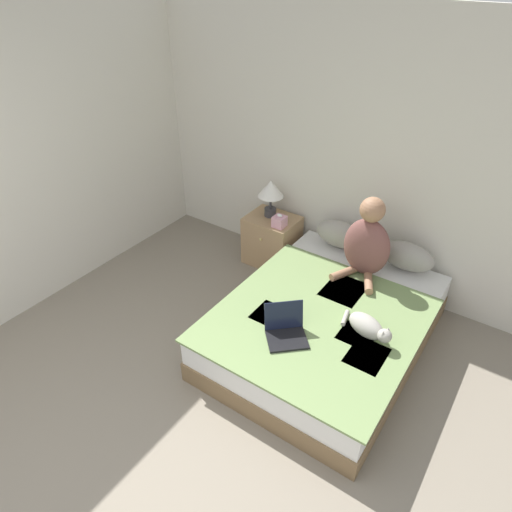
{
  "coord_description": "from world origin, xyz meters",
  "views": [
    {
      "loc": [
        1.62,
        -0.33,
        2.85
      ],
      "look_at": [
        -0.12,
        2.19,
        0.78
      ],
      "focal_mm": 32.0,
      "sensor_mm": 36.0,
      "label": 1
    }
  ],
  "objects_px": {
    "person_sitting": "(367,243)",
    "cat_tabby": "(368,327)",
    "pillow_near": "(340,234)",
    "tissue_box": "(279,221)",
    "table_lamp": "(271,191)",
    "nightstand": "(272,240)",
    "pillow_far": "(407,256)",
    "laptop_open": "(286,331)",
    "bed": "(326,325)"
  },
  "relations": [
    {
      "from": "table_lamp",
      "to": "nightstand",
      "type": "bearing_deg",
      "value": -33.53
    },
    {
      "from": "bed",
      "to": "nightstand",
      "type": "relative_size",
      "value": 3.74
    },
    {
      "from": "nightstand",
      "to": "person_sitting",
      "type": "bearing_deg",
      "value": -10.93
    },
    {
      "from": "cat_tabby",
      "to": "laptop_open",
      "type": "xyz_separation_m",
      "value": [
        -0.5,
        -0.35,
        -0.03
      ]
    },
    {
      "from": "bed",
      "to": "pillow_far",
      "type": "height_order",
      "value": "pillow_far"
    },
    {
      "from": "nightstand",
      "to": "table_lamp",
      "type": "xyz_separation_m",
      "value": [
        -0.05,
        0.03,
        0.55
      ]
    },
    {
      "from": "laptop_open",
      "to": "table_lamp",
      "type": "distance_m",
      "value": 1.69
    },
    {
      "from": "person_sitting",
      "to": "laptop_open",
      "type": "bearing_deg",
      "value": -97.74
    },
    {
      "from": "bed",
      "to": "table_lamp",
      "type": "bearing_deg",
      "value": 143.19
    },
    {
      "from": "pillow_far",
      "to": "tissue_box",
      "type": "relative_size",
      "value": 3.45
    },
    {
      "from": "person_sitting",
      "to": "cat_tabby",
      "type": "xyz_separation_m",
      "value": [
        0.35,
        -0.72,
        -0.23
      ]
    },
    {
      "from": "bed",
      "to": "cat_tabby",
      "type": "distance_m",
      "value": 0.52
    },
    {
      "from": "cat_tabby",
      "to": "table_lamp",
      "type": "height_order",
      "value": "table_lamp"
    },
    {
      "from": "bed",
      "to": "tissue_box",
      "type": "height_order",
      "value": "tissue_box"
    },
    {
      "from": "tissue_box",
      "to": "cat_tabby",
      "type": "bearing_deg",
      "value": -32.53
    },
    {
      "from": "laptop_open",
      "to": "tissue_box",
      "type": "bearing_deg",
      "value": 80.99
    },
    {
      "from": "bed",
      "to": "person_sitting",
      "type": "bearing_deg",
      "value": 85.96
    },
    {
      "from": "pillow_far",
      "to": "tissue_box",
      "type": "distance_m",
      "value": 1.26
    },
    {
      "from": "person_sitting",
      "to": "table_lamp",
      "type": "height_order",
      "value": "person_sitting"
    },
    {
      "from": "pillow_far",
      "to": "tissue_box",
      "type": "xyz_separation_m",
      "value": [
        -1.24,
        -0.17,
        0.04
      ]
    },
    {
      "from": "person_sitting",
      "to": "nightstand",
      "type": "relative_size",
      "value": 1.38
    },
    {
      "from": "nightstand",
      "to": "tissue_box",
      "type": "height_order",
      "value": "tissue_box"
    },
    {
      "from": "pillow_far",
      "to": "tissue_box",
      "type": "bearing_deg",
      "value": -172.0
    },
    {
      "from": "cat_tabby",
      "to": "nightstand",
      "type": "distance_m",
      "value": 1.75
    },
    {
      "from": "pillow_far",
      "to": "table_lamp",
      "type": "relative_size",
      "value": 1.22
    },
    {
      "from": "pillow_near",
      "to": "tissue_box",
      "type": "distance_m",
      "value": 0.61
    },
    {
      "from": "pillow_far",
      "to": "person_sitting",
      "type": "bearing_deg",
      "value": -135.59
    },
    {
      "from": "person_sitting",
      "to": "table_lamp",
      "type": "relative_size",
      "value": 1.89
    },
    {
      "from": "cat_tabby",
      "to": "nightstand",
      "type": "bearing_deg",
      "value": 164.73
    },
    {
      "from": "bed",
      "to": "pillow_near",
      "type": "bearing_deg",
      "value": 110.93
    },
    {
      "from": "laptop_open",
      "to": "person_sitting",
      "type": "bearing_deg",
      "value": 39.1
    },
    {
      "from": "pillow_far",
      "to": "table_lamp",
      "type": "bearing_deg",
      "value": -178.36
    },
    {
      "from": "pillow_far",
      "to": "tissue_box",
      "type": "height_order",
      "value": "pillow_far"
    },
    {
      "from": "person_sitting",
      "to": "tissue_box",
      "type": "xyz_separation_m",
      "value": [
        -0.95,
        0.11,
        -0.15
      ]
    },
    {
      "from": "pillow_near",
      "to": "table_lamp",
      "type": "xyz_separation_m",
      "value": [
        -0.77,
        -0.04,
        0.26
      ]
    },
    {
      "from": "table_lamp",
      "to": "tissue_box",
      "type": "distance_m",
      "value": 0.33
    },
    {
      "from": "cat_tabby",
      "to": "table_lamp",
      "type": "bearing_deg",
      "value": 164.7
    },
    {
      "from": "bed",
      "to": "cat_tabby",
      "type": "xyz_separation_m",
      "value": [
        0.4,
        -0.14,
        0.3
      ]
    },
    {
      "from": "person_sitting",
      "to": "cat_tabby",
      "type": "bearing_deg",
      "value": -63.9
    },
    {
      "from": "pillow_near",
      "to": "bed",
      "type": "bearing_deg",
      "value": -69.07
    },
    {
      "from": "pillow_far",
      "to": "table_lamp",
      "type": "distance_m",
      "value": 1.46
    },
    {
      "from": "cat_tabby",
      "to": "bed",
      "type": "bearing_deg",
      "value": 178.16
    },
    {
      "from": "pillow_far",
      "to": "person_sitting",
      "type": "distance_m",
      "value": 0.45
    },
    {
      "from": "cat_tabby",
      "to": "nightstand",
      "type": "xyz_separation_m",
      "value": [
        -1.46,
        0.94,
        -0.24
      ]
    },
    {
      "from": "bed",
      "to": "nightstand",
      "type": "bearing_deg",
      "value": 143.05
    },
    {
      "from": "pillow_near",
      "to": "table_lamp",
      "type": "bearing_deg",
      "value": -176.95
    },
    {
      "from": "bed",
      "to": "cat_tabby",
      "type": "height_order",
      "value": "cat_tabby"
    },
    {
      "from": "bed",
      "to": "person_sitting",
      "type": "distance_m",
      "value": 0.79
    },
    {
      "from": "pillow_near",
      "to": "cat_tabby",
      "type": "relative_size",
      "value": 1.09
    },
    {
      "from": "bed",
      "to": "pillow_far",
      "type": "relative_size",
      "value": 4.17
    }
  ]
}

